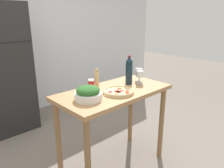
# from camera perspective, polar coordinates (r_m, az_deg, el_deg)

# --- Properties ---
(ground_plane) EXTENTS (14.00, 14.00, 0.00)m
(ground_plane) POSITION_cam_1_polar(r_m,az_deg,el_deg) (2.69, 0.47, -20.56)
(ground_plane) COLOR slate
(wall_back) EXTENTS (6.40, 0.09, 2.60)m
(wall_back) POSITION_cam_1_polar(r_m,az_deg,el_deg) (4.01, -22.00, 11.09)
(wall_back) COLOR silver
(wall_back) RESTS_ON ground_plane
(refrigerator) EXTENTS (0.74, 0.71, 1.84)m
(refrigerator) POSITION_cam_1_polar(r_m,az_deg,el_deg) (3.52, -27.26, 3.39)
(refrigerator) COLOR black
(refrigerator) RESTS_ON ground_plane
(prep_counter) EXTENTS (1.20, 0.61, 0.92)m
(prep_counter) POSITION_cam_1_polar(r_m,az_deg,el_deg) (2.30, 0.52, -4.99)
(prep_counter) COLOR #A87A4C
(prep_counter) RESTS_ON ground_plane
(wine_bottle) EXTENTS (0.08, 0.08, 0.32)m
(wine_bottle) POSITION_cam_1_polar(r_m,az_deg,el_deg) (2.42, 4.47, 3.47)
(wine_bottle) COLOR #142833
(wine_bottle) RESTS_ON prep_counter
(wine_glass_near) EXTENTS (0.08, 0.08, 0.14)m
(wine_glass_near) POSITION_cam_1_polar(r_m,az_deg,el_deg) (2.47, 7.28, 2.48)
(wine_glass_near) COLOR silver
(wine_glass_near) RESTS_ON prep_counter
(wine_glass_far) EXTENTS (0.08, 0.08, 0.14)m
(wine_glass_far) POSITION_cam_1_polar(r_m,az_deg,el_deg) (2.58, 7.04, 3.16)
(wine_glass_far) COLOR silver
(wine_glass_far) RESTS_ON prep_counter
(pepper_mill) EXTENTS (0.05, 0.05, 0.21)m
(pepper_mill) POSITION_cam_1_polar(r_m,az_deg,el_deg) (2.30, -3.99, 1.41)
(pepper_mill) COLOR tan
(pepper_mill) RESTS_ON prep_counter
(salad_bowl) EXTENTS (0.25, 0.25, 0.13)m
(salad_bowl) POSITION_cam_1_polar(r_m,az_deg,el_deg) (1.99, -6.25, -2.46)
(salad_bowl) COLOR white
(salad_bowl) RESTS_ON prep_counter
(homemade_pizza) EXTENTS (0.31, 0.31, 0.03)m
(homemade_pizza) POSITION_cam_1_polar(r_m,az_deg,el_deg) (2.16, 1.70, -1.96)
(homemade_pizza) COLOR #DBC189
(homemade_pizza) RESTS_ON prep_counter
(salt_canister) EXTENTS (0.06, 0.06, 0.11)m
(salt_canister) POSITION_cam_1_polar(r_m,az_deg,el_deg) (2.25, -5.45, -0.19)
(salt_canister) COLOR #B2231E
(salt_canister) RESTS_ON prep_counter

